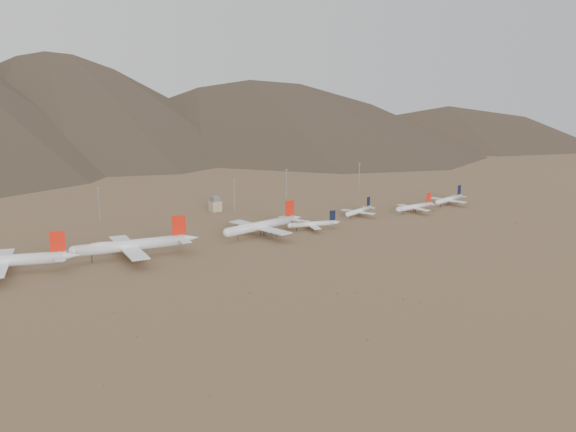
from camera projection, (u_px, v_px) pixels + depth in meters
ground at (265, 248)px, 461.53m from camera, size 3000.00×3000.00×0.00m
widebody_west at (3, 261)px, 403.10m from camera, size 75.09×59.84×23.23m
widebody_centre at (131, 245)px, 436.30m from camera, size 79.68×62.10×23.81m
widebody_east at (261, 225)px, 492.58m from camera, size 70.47×54.92×21.05m
narrowbody_a at (314, 224)px, 510.72m from camera, size 38.60×28.70×13.17m
narrowbody_b at (359, 211)px, 555.50m from camera, size 37.78×28.20×13.00m
narrowbody_c at (415, 207)px, 569.59m from camera, size 42.79×30.65×14.11m
narrowbody_d at (449, 199)px, 599.67m from camera, size 43.20×31.76×14.48m
control_tower at (215, 205)px, 573.63m from camera, size 8.00×8.00×12.00m
mast_west at (99, 203)px, 533.89m from camera, size 2.00×0.60×25.70m
mast_centre at (234, 194)px, 571.64m from camera, size 2.00×0.60×25.70m
mast_east at (286, 182)px, 624.12m from camera, size 2.00×0.60×25.70m
mast_far_east at (359, 175)px, 663.97m from camera, size 2.00×0.60×25.70m
desert_scrub at (310, 294)px, 370.41m from camera, size 435.55×162.97×0.85m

